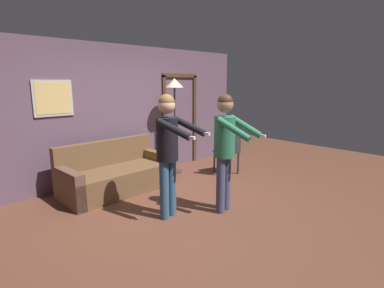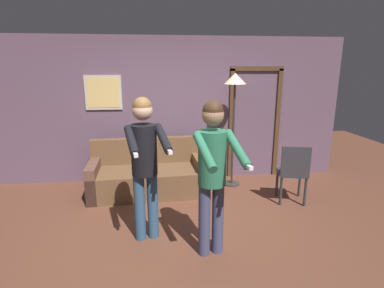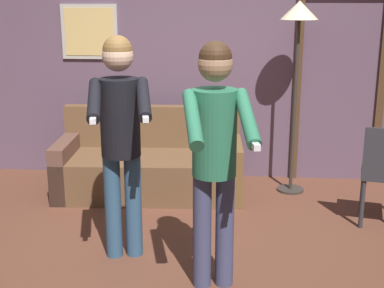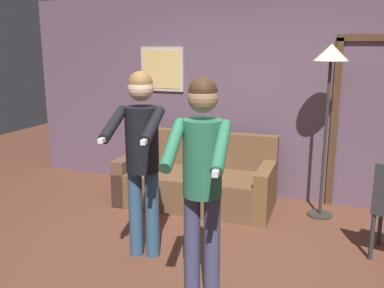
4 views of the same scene
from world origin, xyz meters
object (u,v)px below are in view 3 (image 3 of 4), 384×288
(torchiere_lamp, at_px, (299,30))
(person_standing_right, at_px, (215,144))
(couch, at_px, (150,167))
(person_standing_left, at_px, (120,127))

(torchiere_lamp, height_order, person_standing_right, torchiere_lamp)
(couch, bearing_deg, person_standing_left, -88.66)
(person_standing_left, distance_m, person_standing_right, 0.83)
(torchiere_lamp, xyz_separation_m, person_standing_right, (-0.72, -2.03, -0.63))
(person_standing_right, bearing_deg, torchiere_lamp, 70.36)
(couch, distance_m, torchiere_lamp, 2.05)
(couch, height_order, torchiere_lamp, torchiere_lamp)
(couch, distance_m, person_standing_left, 1.66)
(person_standing_left, bearing_deg, torchiere_lamp, 48.38)
(person_standing_left, height_order, person_standing_right, person_standing_left)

